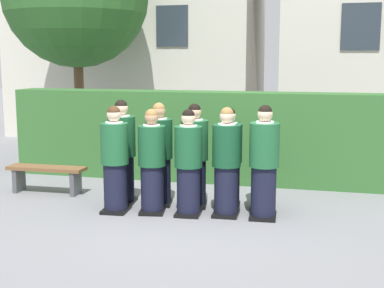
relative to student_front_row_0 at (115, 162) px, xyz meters
The scene contains 14 objects.
ground_plane 1.38m from the student_front_row_0, ahead, with size 60.00×60.00×0.00m, color slate.
student_front_row_0 is the anchor object (origin of this frame).
student_front_row_1 0.58m from the student_front_row_0, ahead, with size 0.45×0.52×1.61m.
student_front_row_2 1.15m from the student_front_row_0, ahead, with size 0.42×0.49×1.62m.
student_front_row_3 1.72m from the student_front_row_0, ahead, with size 0.43×0.52×1.65m.
student_front_row_4 2.27m from the student_front_row_0, ahead, with size 0.44×0.51×1.70m.
student_rear_row_0 0.50m from the student_front_row_0, 98.74° to the left, with size 0.45×0.56×1.71m.
student_rear_row_1 0.78m from the student_front_row_0, 46.61° to the left, with size 0.46×0.56×1.67m.
student_rear_row_2 1.26m from the student_front_row_0, 27.99° to the left, with size 0.45×0.53×1.66m.
student_rear_row_3 1.79m from the student_front_row_0, 21.83° to the left, with size 0.42×0.50×1.60m.
student_rear_row_4 2.33m from the student_front_row_0, 18.88° to the left, with size 0.43×0.52×1.64m.
hedge 2.71m from the student_front_row_0, 65.41° to the left, with size 8.28×0.70×1.73m.
school_building_main 9.80m from the student_front_row_0, 106.72° to the left, with size 7.85×4.65×7.45m.
wooden_bench 1.84m from the student_front_row_0, 154.61° to the left, with size 1.41×0.38×0.48m.
Camera 1 is at (1.96, -7.59, 2.35)m, focal length 49.49 mm.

